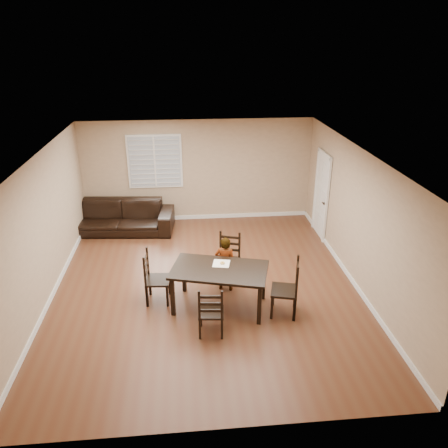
{
  "coord_description": "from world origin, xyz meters",
  "views": [
    {
      "loc": [
        -0.35,
        -7.58,
        4.71
      ],
      "look_at": [
        0.44,
        0.79,
        1.0
      ],
      "focal_mm": 35.0,
      "sensor_mm": 36.0,
      "label": 1
    }
  ],
  "objects_px": {
    "child": "(225,264)",
    "donut": "(222,263)",
    "dining_table": "(219,273)",
    "chair_left": "(151,279)",
    "chair_right": "(292,290)",
    "chair_near": "(229,258)",
    "chair_far": "(211,315)",
    "sofa": "(120,217)"
  },
  "relations": [
    {
      "from": "chair_far",
      "to": "chair_right",
      "type": "height_order",
      "value": "chair_right"
    },
    {
      "from": "chair_near",
      "to": "child",
      "type": "height_order",
      "value": "child"
    },
    {
      "from": "child",
      "to": "chair_far",
      "type": "bearing_deg",
      "value": 91.85
    },
    {
      "from": "dining_table",
      "to": "sofa",
      "type": "relative_size",
      "value": 0.72
    },
    {
      "from": "chair_right",
      "to": "donut",
      "type": "distance_m",
      "value": 1.34
    },
    {
      "from": "dining_table",
      "to": "chair_left",
      "type": "distance_m",
      "value": 1.32
    },
    {
      "from": "dining_table",
      "to": "chair_right",
      "type": "relative_size",
      "value": 1.75
    },
    {
      "from": "donut",
      "to": "dining_table",
      "type": "bearing_deg",
      "value": -111.61
    },
    {
      "from": "donut",
      "to": "child",
      "type": "bearing_deg",
      "value": 77.6
    },
    {
      "from": "chair_near",
      "to": "sofa",
      "type": "bearing_deg",
      "value": 151.93
    },
    {
      "from": "chair_far",
      "to": "sofa",
      "type": "height_order",
      "value": "chair_far"
    },
    {
      "from": "chair_near",
      "to": "chair_left",
      "type": "distance_m",
      "value": 1.71
    },
    {
      "from": "donut",
      "to": "chair_near",
      "type": "bearing_deg",
      "value": 75.82
    },
    {
      "from": "dining_table",
      "to": "sofa",
      "type": "height_order",
      "value": "dining_table"
    },
    {
      "from": "chair_near",
      "to": "donut",
      "type": "bearing_deg",
      "value": -86.83
    },
    {
      "from": "dining_table",
      "to": "chair_near",
      "type": "xyz_separation_m",
      "value": [
        0.29,
        1.05,
        -0.26
      ]
    },
    {
      "from": "dining_table",
      "to": "sofa",
      "type": "xyz_separation_m",
      "value": [
        -2.23,
        3.61,
        -0.33
      ]
    },
    {
      "from": "chair_near",
      "to": "chair_right",
      "type": "bearing_deg",
      "value": -37.64
    },
    {
      "from": "chair_left",
      "to": "child",
      "type": "distance_m",
      "value": 1.46
    },
    {
      "from": "chair_near",
      "to": "chair_far",
      "type": "bearing_deg",
      "value": -87.49
    },
    {
      "from": "donut",
      "to": "chair_left",
      "type": "bearing_deg",
      "value": 174.06
    },
    {
      "from": "sofa",
      "to": "chair_far",
      "type": "bearing_deg",
      "value": -60.67
    },
    {
      "from": "chair_left",
      "to": "chair_right",
      "type": "distance_m",
      "value": 2.61
    },
    {
      "from": "chair_left",
      "to": "child",
      "type": "xyz_separation_m",
      "value": [
        1.43,
        0.28,
        0.1
      ]
    },
    {
      "from": "child",
      "to": "donut",
      "type": "xyz_separation_m",
      "value": [
        -0.09,
        -0.42,
        0.26
      ]
    },
    {
      "from": "child",
      "to": "sofa",
      "type": "height_order",
      "value": "child"
    },
    {
      "from": "dining_table",
      "to": "donut",
      "type": "height_order",
      "value": "donut"
    },
    {
      "from": "chair_right",
      "to": "donut",
      "type": "bearing_deg",
      "value": -98.85
    },
    {
      "from": "chair_right",
      "to": "donut",
      "type": "xyz_separation_m",
      "value": [
        -1.19,
        0.52,
        0.33
      ]
    },
    {
      "from": "chair_near",
      "to": "child",
      "type": "bearing_deg",
      "value": -88.47
    },
    {
      "from": "chair_far",
      "to": "donut",
      "type": "distance_m",
      "value": 1.16
    },
    {
      "from": "dining_table",
      "to": "chair_far",
      "type": "relative_size",
      "value": 2.03
    },
    {
      "from": "dining_table",
      "to": "chair_right",
      "type": "distance_m",
      "value": 1.33
    },
    {
      "from": "chair_far",
      "to": "sofa",
      "type": "relative_size",
      "value": 0.35
    },
    {
      "from": "chair_left",
      "to": "chair_right",
      "type": "relative_size",
      "value": 0.95
    },
    {
      "from": "chair_far",
      "to": "chair_left",
      "type": "xyz_separation_m",
      "value": [
        -1.05,
        1.19,
        0.04
      ]
    },
    {
      "from": "chair_near",
      "to": "sofa",
      "type": "distance_m",
      "value": 3.59
    },
    {
      "from": "chair_left",
      "to": "chair_far",
      "type": "bearing_deg",
      "value": -134.55
    },
    {
      "from": "dining_table",
      "to": "donut",
      "type": "distance_m",
      "value": 0.22
    },
    {
      "from": "chair_left",
      "to": "dining_table",
      "type": "bearing_deg",
      "value": -100.12
    },
    {
      "from": "dining_table",
      "to": "chair_right",
      "type": "height_order",
      "value": "chair_right"
    },
    {
      "from": "child",
      "to": "donut",
      "type": "height_order",
      "value": "child"
    }
  ]
}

